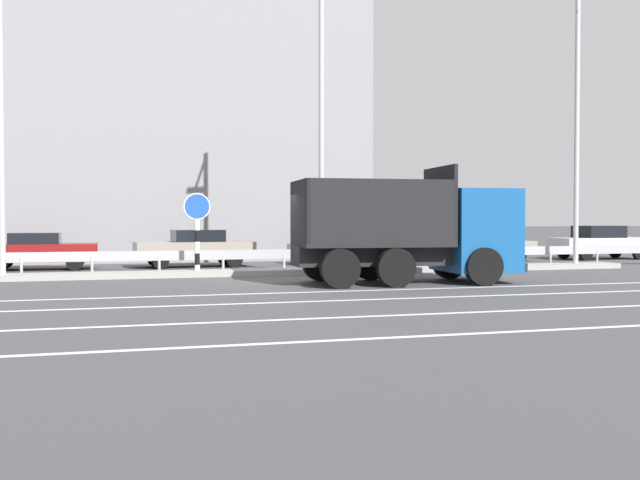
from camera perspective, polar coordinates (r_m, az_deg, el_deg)
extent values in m
plane|color=#424244|center=(21.91, -3.14, -3.14)|extent=(320.00, 320.00, 0.00)
cube|color=silver|center=(19.66, 8.37, -3.68)|extent=(48.91, 0.16, 0.01)
cube|color=silver|center=(17.85, 11.15, -4.23)|extent=(48.91, 0.16, 0.01)
cube|color=silver|center=(15.49, 15.90, -5.14)|extent=(48.91, 0.16, 0.01)
cube|color=silver|center=(13.51, 21.52, -6.16)|extent=(48.91, 0.16, 0.01)
cube|color=gray|center=(24.36, -4.53, -2.46)|extent=(26.90, 1.10, 0.18)
cube|color=#9EA0A5|center=(25.41, -5.06, -1.10)|extent=(48.91, 0.04, 0.32)
cylinder|color=#ADADB2|center=(25.01, -21.80, -1.96)|extent=(0.09, 0.09, 0.62)
cylinder|color=#ADADB2|center=(24.91, -16.98, -1.93)|extent=(0.09, 0.09, 0.62)
cylinder|color=#ADADB2|center=(24.98, -12.16, -1.88)|extent=(0.09, 0.09, 0.62)
cylinder|color=#ADADB2|center=(25.23, -7.39, -1.83)|extent=(0.09, 0.09, 0.62)
cylinder|color=#ADADB2|center=(25.65, -2.76, -1.76)|extent=(0.09, 0.09, 0.62)
cylinder|color=#ADADB2|center=(26.24, 1.70, -1.69)|extent=(0.09, 0.09, 0.62)
cylinder|color=#ADADB2|center=(26.97, 5.94, -1.61)|extent=(0.09, 0.09, 0.62)
cylinder|color=#ADADB2|center=(27.85, 9.94, -1.52)|extent=(0.09, 0.09, 0.62)
cylinder|color=#ADADB2|center=(28.85, 13.67, -1.44)|extent=(0.09, 0.09, 0.62)
cylinder|color=#ADADB2|center=(29.96, 17.14, -1.35)|extent=(0.09, 0.09, 0.62)
cylinder|color=#ADADB2|center=(31.18, 20.35, -1.27)|extent=(0.09, 0.09, 0.62)
cube|color=#144C8C|center=(22.01, 11.70, 0.72)|extent=(2.05, 2.65, 2.34)
cube|color=black|center=(22.41, 13.92, 1.78)|extent=(0.20, 2.15, 0.88)
cube|color=black|center=(22.46, 13.97, -1.87)|extent=(0.29, 2.46, 0.24)
cube|color=black|center=(20.97, 3.92, -1.20)|extent=(4.44, 1.71, 0.53)
cube|color=black|center=(20.96, 3.92, -0.32)|extent=(4.34, 2.73, 0.12)
cube|color=black|center=(22.06, 3.09, 2.15)|extent=(4.16, 0.42, 1.70)
cube|color=black|center=(19.84, 4.85, 2.21)|extent=(4.16, 0.42, 1.70)
cube|color=black|center=(21.60, 9.12, 2.71)|extent=(0.29, 2.41, 2.13)
cube|color=black|center=(20.48, -1.56, 2.20)|extent=(0.29, 2.41, 1.70)
cylinder|color=black|center=(23.07, 9.81, -1.63)|extent=(1.06, 0.40, 1.04)
cylinder|color=black|center=(20.81, 12.35, -1.99)|extent=(1.06, 0.40, 1.04)
cylinder|color=black|center=(22.25, 3.84, -1.73)|extent=(1.06, 0.40, 1.04)
cylinder|color=black|center=(19.91, 5.80, -2.12)|extent=(1.06, 0.40, 1.04)
cylinder|color=black|center=(21.88, 0.01, -1.78)|extent=(1.06, 0.40, 1.04)
cylinder|color=black|center=(19.49, 1.54, -2.19)|extent=(1.06, 0.40, 1.04)
cylinder|color=white|center=(24.01, -9.33, -2.31)|extent=(0.16, 0.16, 0.37)
cylinder|color=black|center=(23.99, -9.34, -1.44)|extent=(0.16, 0.16, 0.37)
cylinder|color=white|center=(23.97, -9.34, -0.57)|extent=(0.16, 0.16, 0.37)
cylinder|color=black|center=(23.96, -9.34, 0.30)|extent=(0.16, 0.16, 0.37)
cylinder|color=white|center=(23.95, -9.35, 1.18)|extent=(0.16, 0.16, 0.37)
cylinder|color=#1E4CB2|center=(23.96, -9.35, 2.54)|extent=(0.78, 0.03, 0.78)
cylinder|color=white|center=(23.96, -9.35, 2.54)|extent=(0.84, 0.02, 0.84)
cylinder|color=#ADADB2|center=(24.03, -23.16, 10.24)|extent=(0.18, 0.18, 10.95)
cylinder|color=#ADADB2|center=(25.00, 0.10, 9.85)|extent=(0.18, 0.18, 10.80)
cylinder|color=#ADADB2|center=(29.31, 18.99, 8.59)|extent=(0.18, 0.18, 10.85)
cube|color=maroon|center=(28.64, -20.62, -0.90)|extent=(4.07, 1.87, 0.63)
cube|color=black|center=(28.64, -20.88, 0.13)|extent=(1.72, 1.62, 0.40)
cylinder|color=black|center=(29.43, -18.05, -1.43)|extent=(0.60, 0.21, 0.60)
cylinder|color=black|center=(27.72, -18.19, -1.61)|extent=(0.60, 0.21, 0.60)
cylinder|color=black|center=(29.64, -22.89, -1.46)|extent=(0.60, 0.21, 0.60)
cube|color=gray|center=(28.79, -9.56, -0.78)|extent=(4.48, 2.02, 0.66)
cube|color=black|center=(28.79, -9.31, 0.33)|extent=(1.92, 1.69, 0.45)
cylinder|color=black|center=(27.75, -12.04, -1.57)|extent=(0.61, 0.23, 0.60)
cylinder|color=black|center=(29.47, -12.46, -1.39)|extent=(0.61, 0.23, 0.60)
cylinder|color=black|center=(28.22, -6.53, -1.49)|extent=(0.61, 0.23, 0.60)
cylinder|color=black|center=(29.91, -7.25, -1.32)|extent=(0.61, 0.23, 0.60)
cube|color=gray|center=(30.42, 1.99, -0.77)|extent=(4.54, 2.24, 0.52)
cube|color=black|center=(30.35, 1.76, 0.25)|extent=(1.97, 1.83, 0.56)
cylinder|color=black|center=(31.82, 3.63, -1.14)|extent=(0.61, 0.24, 0.60)
cylinder|color=black|center=(30.14, 5.07, -1.29)|extent=(0.61, 0.24, 0.60)
cylinder|color=black|center=(30.80, -1.03, -1.23)|extent=(0.61, 0.24, 0.60)
cylinder|color=black|center=(29.07, 0.19, -1.39)|extent=(0.61, 0.24, 0.60)
cube|color=gray|center=(33.07, 12.19, -0.58)|extent=(4.64, 1.90, 0.57)
cube|color=black|center=(32.98, 11.99, 0.43)|extent=(1.99, 1.56, 0.59)
cylinder|color=black|center=(34.51, 13.49, -0.97)|extent=(0.61, 0.23, 0.60)
cylinder|color=black|center=(33.19, 14.98, -1.08)|extent=(0.61, 0.23, 0.60)
cylinder|color=black|center=(33.05, 9.38, -1.06)|extent=(0.61, 0.23, 0.60)
cylinder|color=black|center=(31.67, 10.76, -1.18)|extent=(0.61, 0.23, 0.60)
cube|color=silver|center=(36.36, 20.62, -0.37)|extent=(4.51, 1.80, 0.68)
cube|color=black|center=(36.27, 20.46, 0.60)|extent=(1.91, 1.56, 0.55)
cylinder|color=black|center=(37.87, 21.57, -0.82)|extent=(0.60, 0.21, 0.60)
cylinder|color=black|center=(36.57, 23.14, -0.91)|extent=(0.60, 0.21, 0.60)
cylinder|color=black|center=(36.25, 18.08, -0.89)|extent=(0.60, 0.21, 0.60)
cylinder|color=black|center=(34.89, 19.59, -0.99)|extent=(0.60, 0.21, 0.60)
cube|color=gray|center=(37.22, -16.78, 7.82)|extent=(23.94, 10.89, 11.80)
cube|color=silver|center=(53.29, -5.06, 5.07)|extent=(3.60, 3.60, 10.15)
sphere|color=gold|center=(54.06, -5.08, 11.83)|extent=(3.24, 3.24, 3.24)
cone|color=gold|center=(54.43, -5.08, 13.79)|extent=(0.30, 0.30, 1.20)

